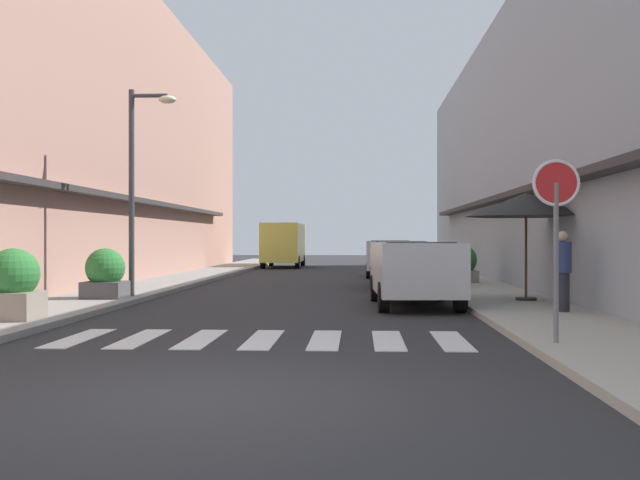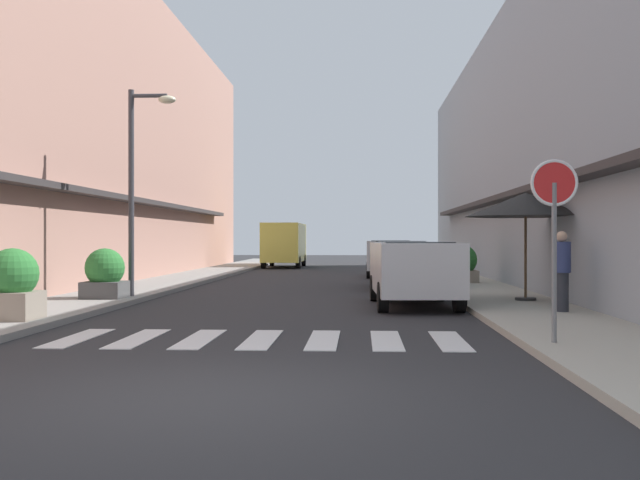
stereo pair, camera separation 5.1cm
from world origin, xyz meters
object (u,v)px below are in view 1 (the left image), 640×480
street_lamp (139,169)px  planter_far (462,264)px  delivery_van (284,241)px  round_street_sign (556,202)px  parked_car_mid (399,259)px  planter_midblock (105,274)px  parked_car_near (414,266)px  parked_car_far (390,254)px  cafe_umbrella (526,205)px  pedestrian_walking_near (563,270)px  planter_corner (13,284)px

street_lamp → planter_far: 11.10m
delivery_van → round_street_sign: round_street_sign is taller
planter_far → parked_car_mid: bearing=-149.8°
street_lamp → planter_midblock: street_lamp is taller
parked_car_near → street_lamp: bearing=170.2°
parked_car_mid → parked_car_far: bearing=90.0°
round_street_sign → cafe_umbrella: bearing=80.6°
pedestrian_walking_near → cafe_umbrella: bearing=-71.9°
parked_car_near → pedestrian_walking_near: (2.72, -2.21, 0.02)m
delivery_van → planter_far: (7.39, -15.26, -0.70)m
round_street_sign → planter_far: bearing=87.3°
round_street_sign → planter_corner: size_ratio=2.00×
planter_midblock → cafe_umbrella: bearing=-0.6°
planter_corner → pedestrian_walking_near: (10.04, 1.95, 0.20)m
delivery_van → pedestrian_walking_near: size_ratio=3.45×
parked_car_mid → cafe_umbrella: size_ratio=1.45×
planter_corner → parked_car_mid: bearing=54.8°
delivery_van → cafe_umbrella: size_ratio=1.96×
planter_corner → pedestrian_walking_near: size_ratio=0.80×
delivery_van → pedestrian_walking_near: delivery_van is taller
street_lamp → pedestrian_walking_near: street_lamp is taller
parked_car_near → round_street_sign: (1.44, -6.55, 1.12)m
planter_corner → planter_far: 14.95m
street_lamp → planter_midblock: bearing=-136.1°
planter_midblock → planter_corner: bearing=-90.1°
parked_car_mid → planter_corner: size_ratio=3.18×
planter_far → pedestrian_walking_near: pedestrian_walking_near is taller
parked_car_near → delivery_van: size_ratio=0.81×
planter_far → pedestrian_walking_near: 9.67m
parked_car_far → round_street_sign: (1.44, -19.52, 1.12)m
parked_car_far → street_lamp: (-6.68, -11.82, 2.34)m
pedestrian_walking_near → delivery_van: bearing=-56.6°
parked_car_near → delivery_van: (-5.28, 22.71, 0.48)m
delivery_van → cafe_umbrella: (7.88, -22.28, 0.91)m
planter_far → planter_midblock: bearing=-143.7°
parked_car_near → planter_corner: 8.42m
parked_car_far → street_lamp: 13.78m
cafe_umbrella → delivery_van: bearing=109.5°
parked_car_far → delivery_van: bearing=118.5°
parked_car_near → planter_midblock: 7.34m
round_street_sign → cafe_umbrella: size_ratio=0.91×
delivery_van → street_lamp: bearing=-93.7°
round_street_sign → cafe_umbrella: 7.08m
street_lamp → round_street_sign: bearing=-43.5°
parked_car_mid → street_lamp: size_ratio=0.78×
parked_car_near → cafe_umbrella: cafe_umbrella is taller
planter_midblock → parked_car_near: bearing=-4.1°
planter_corner → street_lamp: bearing=83.0°
cafe_umbrella → parked_car_near: bearing=-170.6°
planter_corner → planter_midblock: (0.01, 4.69, -0.05)m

